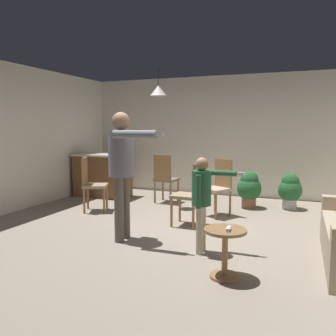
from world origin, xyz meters
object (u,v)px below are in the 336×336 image
at_px(dining_chair_by_counter, 219,185).
at_px(dining_chair_centre_back, 91,182).
at_px(potted_plant_by_wall, 290,189).
at_px(spare_remote_on_table, 229,229).
at_px(kitchen_counter, 103,175).
at_px(side_table_by_couch, 225,247).
at_px(person_adult, 122,162).
at_px(dining_chair_near_wall, 165,177).
at_px(dining_chair_spare, 191,192).
at_px(person_child, 202,194).
at_px(potted_plant_corner, 249,188).

distance_m(dining_chair_by_counter, dining_chair_centre_back, 2.33).
distance_m(potted_plant_by_wall, spare_remote_on_table, 3.60).
distance_m(kitchen_counter, spare_remote_on_table, 4.89).
xyz_separation_m(side_table_by_couch, person_adult, (-1.58, 0.71, 0.76)).
bearing_deg(spare_remote_on_table, potted_plant_by_wall, 83.24).
distance_m(side_table_by_couch, dining_chair_near_wall, 3.70).
height_order(kitchen_counter, dining_chair_spare, dining_chair_spare).
bearing_deg(side_table_by_couch, person_child, 124.28).
distance_m(person_adult, potted_plant_corner, 3.02).
xyz_separation_m(side_table_by_couch, person_child, (-0.43, 0.63, 0.41)).
xyz_separation_m(dining_chair_by_counter, dining_chair_spare, (-0.25, -0.81, 0.00)).
distance_m(side_table_by_couch, dining_chair_centre_back, 3.56).
height_order(dining_chair_by_counter, potted_plant_corner, dining_chair_by_counter).
height_order(dining_chair_by_counter, spare_remote_on_table, dining_chair_by_counter).
height_order(potted_plant_corner, potted_plant_by_wall, potted_plant_corner).
relative_size(person_child, dining_chair_spare, 1.19).
height_order(dining_chair_by_counter, dining_chair_near_wall, same).
height_order(dining_chair_spare, spare_remote_on_table, dining_chair_spare).
height_order(kitchen_counter, potted_plant_by_wall, kitchen_counter).
relative_size(dining_chair_by_counter, dining_chair_near_wall, 1.00).
bearing_deg(kitchen_counter, dining_chair_near_wall, -5.94).
xyz_separation_m(side_table_by_couch, dining_chair_spare, (-0.93, 1.72, 0.22)).
relative_size(side_table_by_couch, potted_plant_corner, 0.73).
relative_size(side_table_by_couch, dining_chair_by_counter, 0.52).
distance_m(side_table_by_couch, person_child, 0.87).
distance_m(kitchen_counter, side_table_by_couch, 4.84).
bearing_deg(dining_chair_near_wall, person_adult, -76.82).
height_order(person_adult, dining_chair_by_counter, person_adult).
distance_m(person_adult, dining_chair_near_wall, 2.52).
height_order(kitchen_counter, person_adult, person_adult).
bearing_deg(person_adult, dining_chair_centre_back, -134.55).
height_order(potted_plant_by_wall, spare_remote_on_table, potted_plant_by_wall).
bearing_deg(spare_remote_on_table, side_table_by_couch, 134.47).
bearing_deg(person_child, potted_plant_corner, 176.44).
xyz_separation_m(person_adult, person_child, (1.15, -0.08, -0.35)).
bearing_deg(dining_chair_by_counter, dining_chair_centre_back, 43.09).
relative_size(dining_chair_near_wall, potted_plant_corner, 1.40).
xyz_separation_m(dining_chair_by_counter, dining_chair_near_wall, (-1.26, 0.60, 0.00)).
height_order(side_table_by_couch, potted_plant_by_wall, potted_plant_by_wall).
relative_size(side_table_by_couch, dining_chair_near_wall, 0.52).
height_order(person_adult, dining_chair_near_wall, person_adult).
bearing_deg(kitchen_counter, side_table_by_couch, -43.12).
height_order(dining_chair_by_counter, dining_chair_centre_back, same).
xyz_separation_m(person_adult, potted_plant_corner, (1.30, 2.64, -0.70)).
height_order(dining_chair_by_counter, dining_chair_spare, same).
xyz_separation_m(person_child, dining_chair_by_counter, (-0.25, 1.91, -0.19)).
bearing_deg(potted_plant_corner, dining_chair_spare, -111.95).
height_order(dining_chair_spare, potted_plant_by_wall, dining_chair_spare).
bearing_deg(potted_plant_corner, dining_chair_centre_back, -153.04).
distance_m(side_table_by_couch, person_adult, 1.89).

